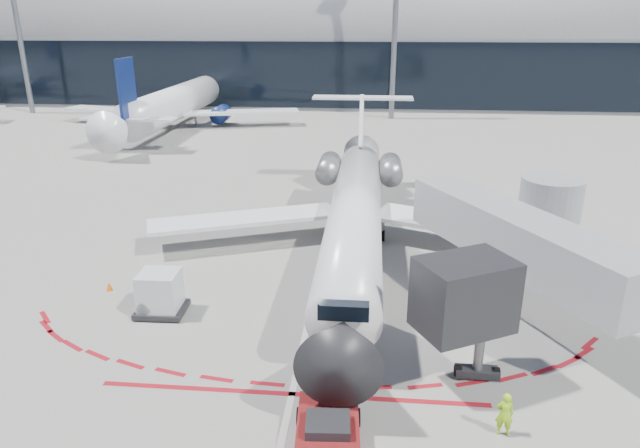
# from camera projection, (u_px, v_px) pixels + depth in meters

# --- Properties ---
(ground) EXTENTS (260.00, 260.00, 0.00)m
(ground) POSITION_uv_depth(u_px,v_px,m) (321.00, 264.00, 31.14)
(ground) COLOR slate
(ground) RESTS_ON ground
(apron_centerline) EXTENTS (0.25, 40.00, 0.01)m
(apron_centerline) POSITION_uv_depth(u_px,v_px,m) (324.00, 250.00, 33.01)
(apron_centerline) COLOR silver
(apron_centerline) RESTS_ON ground
(apron_stop_bar) EXTENTS (14.00, 0.25, 0.01)m
(apron_stop_bar) POSITION_uv_depth(u_px,v_px,m) (292.00, 394.00, 20.38)
(apron_stop_bar) COLOR maroon
(apron_stop_bar) RESTS_ON ground
(terminal_building) EXTENTS (150.00, 24.15, 24.00)m
(terminal_building) POSITION_uv_depth(u_px,v_px,m) (358.00, 45.00, 89.01)
(terminal_building) COLOR gray
(terminal_building) RESTS_ON ground
(jet_bridge) EXTENTS (10.03, 15.20, 4.90)m
(jet_bridge) POSITION_uv_depth(u_px,v_px,m) (525.00, 239.00, 26.45)
(jet_bridge) COLOR #9A9DA2
(jet_bridge) RESTS_ON ground
(light_mast_west) EXTENTS (0.70, 0.70, 25.00)m
(light_mast_west) POSITION_uv_depth(u_px,v_px,m) (17.00, 18.00, 75.65)
(light_mast_west) COLOR slate
(light_mast_west) RESTS_ON ground
(light_mast_centre) EXTENTS (0.70, 0.70, 25.00)m
(light_mast_centre) POSITION_uv_depth(u_px,v_px,m) (395.00, 18.00, 71.34)
(light_mast_centre) COLOR slate
(light_mast_centre) RESTS_ON ground
(regional_jet) EXTENTS (24.35, 30.02, 7.52)m
(regional_jet) POSITION_uv_depth(u_px,v_px,m) (356.00, 208.00, 32.31)
(regional_jet) COLOR white
(regional_jet) RESTS_ON ground
(pushback_tug) EXTENTS (2.26, 4.94, 1.27)m
(pushback_tug) POSITION_uv_depth(u_px,v_px,m) (328.00, 433.00, 17.66)
(pushback_tug) COLOR #59130C
(pushback_tug) RESTS_ON ground
(ramp_worker) EXTENTS (0.60, 0.42, 1.57)m
(ramp_worker) POSITION_uv_depth(u_px,v_px,m) (505.00, 414.00, 18.17)
(ramp_worker) COLOR #9AD916
(ramp_worker) RESTS_ON ground
(uld_container) EXTENTS (2.20, 1.88, 2.02)m
(uld_container) POSITION_uv_depth(u_px,v_px,m) (160.00, 293.00, 25.61)
(uld_container) COLOR black
(uld_container) RESTS_ON ground
(safety_cone_left) EXTENTS (0.32, 0.32, 0.44)m
(safety_cone_left) POSITION_uv_depth(u_px,v_px,m) (109.00, 286.00, 28.04)
(safety_cone_left) COLOR #E95E04
(safety_cone_left) RESTS_ON ground
(bg_airliner_1) EXTENTS (34.80, 36.85, 11.26)m
(bg_airliner_1) POSITION_uv_depth(u_px,v_px,m) (177.00, 78.00, 69.38)
(bg_airliner_1) COLOR white
(bg_airliner_1) RESTS_ON ground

